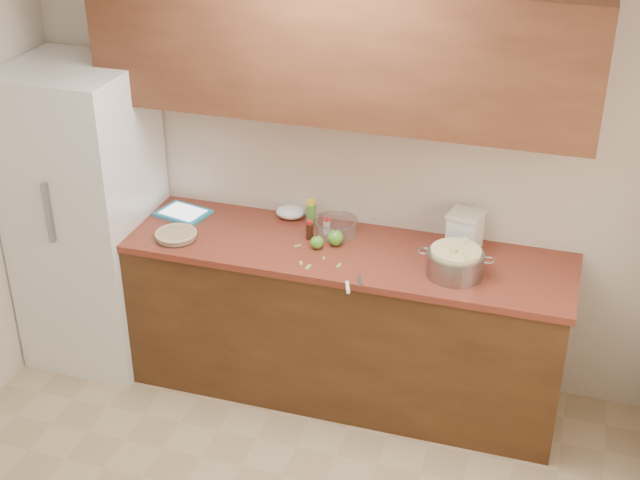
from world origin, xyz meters
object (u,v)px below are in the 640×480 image
(pie, at_px, (176,235))
(tablet, at_px, (183,213))
(flour_canister, at_px, (465,231))
(colander, at_px, (455,262))

(pie, relative_size, tablet, 0.75)
(pie, relative_size, flour_canister, 1.13)
(colander, relative_size, flour_canister, 1.84)
(colander, bearing_deg, flour_canister, 89.94)
(tablet, bearing_deg, colander, 5.71)
(pie, bearing_deg, flour_canister, 13.06)
(pie, xyz_separation_m, colander, (1.52, 0.07, 0.05))
(flour_canister, height_order, tablet, flour_canister)
(colander, height_order, flour_canister, flour_canister)
(pie, relative_size, colander, 0.62)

